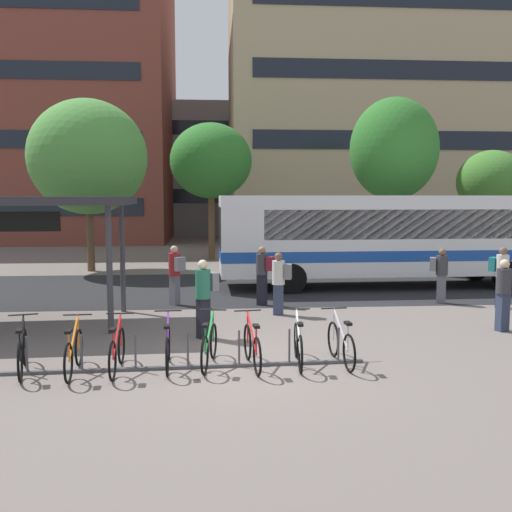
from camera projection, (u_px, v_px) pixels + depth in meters
name	position (u px, v px, depth m)	size (l,w,h in m)	color
ground	(243.00, 367.00, 10.54)	(200.00, 200.00, 0.00)	#6B605B
bus_lane_asphalt	(230.00, 288.00, 19.56)	(80.00, 7.20, 0.01)	#232326
city_bus	(389.00, 236.00, 19.78)	(12.08, 2.81, 3.20)	white
bike_rack	(188.00, 364.00, 10.42)	(6.65, 0.40, 0.70)	#47474C
parked_bicycle_black_0	(22.00, 353.00, 10.11)	(0.60, 1.69, 0.99)	black
parked_bicycle_orange_1	(74.00, 353.00, 10.08)	(0.52, 1.72, 0.99)	black
parked_bicycle_red_2	(117.00, 351.00, 10.20)	(0.52, 1.72, 0.99)	black
parked_bicycle_purple_3	(168.00, 348.00, 10.45)	(0.52, 1.72, 0.99)	black
parked_bicycle_green_4	(209.00, 346.00, 10.54)	(0.52, 1.71, 0.99)	black
parked_bicycle_red_5	(252.00, 347.00, 10.47)	(0.52, 1.72, 0.99)	black
parked_bicycle_white_6	(298.00, 345.00, 10.63)	(0.52, 1.72, 0.99)	black
parked_bicycle_silver_7	(341.00, 344.00, 10.69)	(0.52, 1.72, 0.99)	black
commuter_grey_pack_0	(440.00, 272.00, 16.71)	(0.60, 0.48, 1.64)	#565660
commuter_grey_pack_1	(204.00, 293.00, 12.62)	(0.60, 0.56, 1.78)	black
commuter_teal_pack_2	(501.00, 273.00, 16.02)	(0.57, 0.60, 1.75)	#2D3851
commuter_maroon_pack_3	(263.00, 271.00, 16.38)	(0.60, 0.51, 1.73)	black
commuter_maroon_pack_4	(505.00, 290.00, 13.26)	(0.59, 0.45, 1.71)	#2D3851
commuter_grey_pack_5	(175.00, 271.00, 16.40)	(0.58, 0.59, 1.75)	#565660
commuter_grey_pack_6	(280.00, 279.00, 15.08)	(0.57, 0.41, 1.68)	#2D3851
street_tree_0	(88.00, 157.00, 23.55)	(4.90, 4.90, 7.20)	brown
street_tree_1	(491.00, 182.00, 27.10)	(3.20, 3.20, 5.37)	brown
street_tree_2	(211.00, 161.00, 27.77)	(4.03, 4.03, 6.76)	brown
street_tree_3	(394.00, 149.00, 24.55)	(3.82, 3.82, 7.44)	brown
building_left_wing	(26.00, 96.00, 41.02)	(20.83, 13.86, 20.84)	brown
building_right_wing	(365.00, 94.00, 38.33)	(18.29, 11.02, 20.23)	tan
building_centre_block	(243.00, 172.00, 49.51)	(18.12, 10.14, 10.62)	gray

